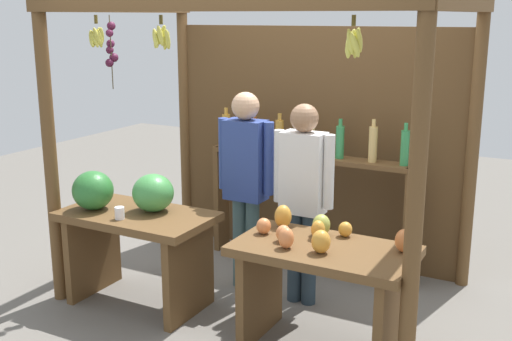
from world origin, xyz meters
name	(u,v)px	position (x,y,z in m)	size (l,w,h in m)	color
ground_plane	(266,290)	(0.00, 0.00, 0.00)	(12.00, 12.00, 0.00)	slate
market_stall	(289,119)	(0.00, 0.39, 1.35)	(2.85, 1.87, 2.30)	brown
fruit_counter_left	(132,222)	(-0.80, -0.66, 0.65)	(1.15, 0.64, 1.03)	brown
fruit_counter_right	(322,272)	(0.74, -0.65, 0.55)	(1.15, 0.64, 0.89)	brown
bottle_shelf_unit	(309,177)	(0.07, 0.66, 0.81)	(1.82, 0.22, 1.35)	brown
vendor_man	(246,173)	(-0.18, -0.01, 0.96)	(0.48, 0.22, 1.60)	#3F5A5D
vendor_woman	(303,187)	(0.33, -0.05, 0.92)	(0.48, 0.21, 1.54)	#273744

